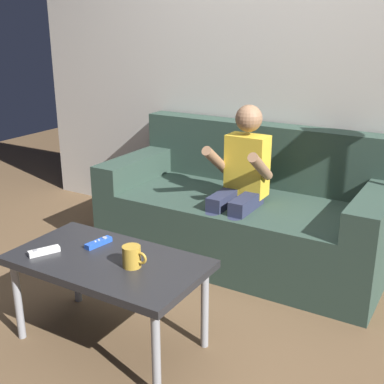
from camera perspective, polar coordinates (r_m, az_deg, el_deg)
name	(u,v)px	position (r m, az deg, el deg)	size (l,w,h in m)	color
ground_plane	(169,341)	(2.47, -2.62, -16.59)	(8.20, 8.20, 0.00)	brown
wall_back	(292,51)	(3.30, 11.26, 15.38)	(4.10, 0.05, 2.50)	beige
couch	(246,213)	(3.17, 6.16, -2.43)	(1.73, 0.80, 0.81)	#2D4238
person_seated_on_couch	(240,180)	(2.92, 5.50, 1.34)	(0.34, 0.41, 0.98)	#282D47
coffee_table	(108,267)	(2.29, -9.53, -8.44)	(0.88, 0.49, 0.43)	#232326
game_remote_blue_near_edge	(99,243)	(2.41, -10.56, -5.68)	(0.06, 0.14, 0.03)	blue
game_remote_white_center	(44,251)	(2.38, -16.46, -6.46)	(0.10, 0.14, 0.03)	white
coffee_mug	(132,257)	(2.17, -6.81, -7.30)	(0.12, 0.08, 0.09)	#B78C2D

